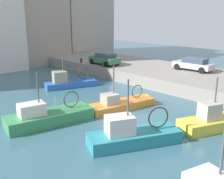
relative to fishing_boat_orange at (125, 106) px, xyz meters
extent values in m
plane|color=#386070|center=(-1.65, -1.28, -0.10)|extent=(80.00, 80.00, 0.00)
cube|color=gray|center=(9.85, -1.28, 0.50)|extent=(9.00, 56.00, 1.20)
cube|color=orange|center=(-0.36, 0.07, -0.10)|extent=(5.64, 2.68, 1.12)
cone|color=orange|center=(2.64, -0.55, -0.10)|extent=(1.18, 1.60, 1.45)
cube|color=#9E7A51|center=(-0.36, 0.07, 0.40)|extent=(5.40, 2.51, 0.08)
cube|color=gray|center=(-1.36, 0.28, 0.84)|extent=(1.30, 1.23, 0.79)
cylinder|color=#4C4C51|center=(-1.03, 0.21, 1.86)|extent=(0.10, 0.10, 2.92)
torus|color=#3F3833|center=(1.12, -0.23, 1.04)|extent=(1.04, 0.29, 1.04)
sphere|color=white|center=(-1.78, 1.27, 0.07)|extent=(0.32, 0.32, 0.32)
cube|color=#2D60B7|center=(0.65, 8.05, -0.10)|extent=(5.24, 3.25, 1.19)
cone|color=#2D60B7|center=(3.31, 7.11, -0.10)|extent=(1.36, 1.74, 1.52)
cube|color=#896B4C|center=(0.65, 8.05, 0.44)|extent=(5.00, 3.06, 0.08)
cube|color=gray|center=(-0.36, 8.41, 1.03)|extent=(1.64, 1.62, 1.10)
cylinder|color=#4C4C51|center=(0.01, 8.28, 1.84)|extent=(0.10, 0.10, 2.80)
torus|color=#3F3833|center=(1.95, 7.59, 1.14)|extent=(1.15, 0.48, 1.20)
sphere|color=white|center=(-0.44, 9.43, 0.08)|extent=(0.32, 0.32, 0.32)
cube|color=#388951|center=(-5.86, 1.37, -0.10)|extent=(5.96, 3.04, 1.59)
cone|color=#388951|center=(-2.74, 0.73, -0.10)|extent=(1.23, 1.89, 1.75)
cube|color=#896B4C|center=(-5.86, 1.37, 0.62)|extent=(5.70, 2.85, 0.08)
cube|color=beige|center=(-6.99, 1.60, 1.08)|extent=(1.82, 1.41, 0.83)
cylinder|color=#4C4C51|center=(-6.51, 1.51, 2.04)|extent=(0.10, 0.10, 2.84)
torus|color=#3F3833|center=(-4.30, 1.05, 1.30)|extent=(1.14, 0.31, 1.15)
sphere|color=white|center=(-7.32, 2.76, 0.14)|extent=(0.32, 0.32, 0.32)
cube|color=gold|center=(1.37, -6.76, -0.10)|extent=(5.35, 3.44, 1.41)
cube|color=#B2A893|center=(1.37, -6.76, 0.54)|extent=(5.11, 3.24, 0.08)
cube|color=#B7AD99|center=(0.74, -6.49, 1.12)|extent=(1.45, 1.34, 1.10)
cylinder|color=#4C4C51|center=(1.06, -6.63, 1.90)|extent=(0.10, 0.10, 2.72)
sphere|color=white|center=(0.29, -5.35, 0.11)|extent=(0.32, 0.32, 0.32)
cylinder|color=#4C4C51|center=(-6.12, -10.29, 1.85)|extent=(0.10, 0.10, 2.71)
cube|color=teal|center=(-4.09, -4.54, -0.10)|extent=(5.43, 3.78, 1.46)
cone|color=teal|center=(-1.43, -5.82, -0.10)|extent=(1.47, 1.76, 1.52)
cube|color=#B2A893|center=(-4.09, -4.54, 0.56)|extent=(5.18, 3.57, 0.08)
cube|color=beige|center=(-4.87, -4.16, 1.13)|extent=(1.81, 1.64, 1.07)
cylinder|color=#4C4C51|center=(-4.47, -4.36, 2.12)|extent=(0.10, 0.10, 3.11)
torus|color=#3F3833|center=(-2.78, -5.17, 1.31)|extent=(1.18, 0.62, 1.27)
sphere|color=white|center=(-5.10, -3.02, 0.12)|extent=(0.32, 0.32, 0.32)
cube|color=#387547|center=(6.92, 9.83, 1.69)|extent=(1.82, 3.83, 0.64)
cube|color=#384756|center=(6.91, 9.64, 2.25)|extent=(1.58, 2.15, 0.48)
cylinder|color=black|center=(6.06, 11.14, 1.42)|extent=(0.23, 0.64, 0.64)
cylinder|color=black|center=(7.82, 11.11, 1.42)|extent=(0.23, 0.64, 0.64)
cylinder|color=black|center=(6.02, 8.55, 1.42)|extent=(0.23, 0.64, 0.64)
cylinder|color=black|center=(7.78, 8.53, 1.42)|extent=(0.23, 0.64, 0.64)
cube|color=#B7B7BC|center=(11.34, 0.78, 1.66)|extent=(1.75, 4.21, 0.58)
cube|color=#384756|center=(11.35, 0.57, 2.19)|extent=(1.50, 2.37, 0.48)
cylinder|color=black|center=(10.49, 2.16, 1.42)|extent=(0.24, 0.65, 0.64)
cylinder|color=black|center=(12.11, 2.22, 1.42)|extent=(0.24, 0.65, 0.64)
cylinder|color=black|center=(10.58, -0.66, 1.42)|extent=(0.24, 0.65, 0.64)
cylinder|color=black|center=(12.20, -0.61, 1.42)|extent=(0.24, 0.65, 0.64)
cylinder|color=#2D2D33|center=(5.70, 8.72, 1.38)|extent=(0.28, 0.28, 0.55)
cylinder|color=#2D2D33|center=(5.70, 12.72, 1.38)|extent=(0.28, 0.28, 0.55)
cube|color=#B2A899|center=(14.93, 25.22, 7.47)|extent=(8.97, 8.65, 15.15)
camera|label=1|loc=(-14.73, -13.67, 7.01)|focal=43.70mm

